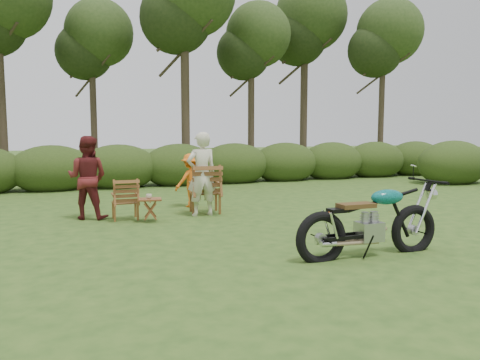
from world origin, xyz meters
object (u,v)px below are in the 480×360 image
object	(u,v)px
motorcycle	(368,256)
adult_b	(89,219)
side_table	(150,210)
cup	(149,196)
child	(191,207)
lawn_chair_right	(205,213)
adult_a	(202,216)
lawn_chair_left	(126,219)

from	to	relation	value
motorcycle	adult_b	world-z (taller)	adult_b
side_table	cup	bearing A→B (deg)	146.71
motorcycle	adult_b	bearing A→B (deg)	129.88
cup	child	distance (m)	2.02
motorcycle	lawn_chair_right	world-z (taller)	motorcycle
lawn_chair_right	adult_a	xyz separation A→B (m)	(-0.16, -0.30, 0.00)
side_table	adult_a	xyz separation A→B (m)	(1.16, 0.28, -0.24)
side_table	cup	distance (m)	0.28
lawn_chair_right	adult_b	distance (m)	2.48
lawn_chair_right	motorcycle	bearing A→B (deg)	114.36
motorcycle	adult_b	xyz separation A→B (m)	(-3.67, 4.51, 0.00)
side_table	adult_a	distance (m)	1.22
side_table	adult_a	bearing A→B (deg)	13.56
lawn_chair_left	cup	distance (m)	0.79
adult_b	motorcycle	bearing A→B (deg)	154.52
adult_a	adult_b	world-z (taller)	adult_a
side_table	lawn_chair_left	bearing A→B (deg)	134.42
lawn_chair_left	side_table	xyz separation A→B (m)	(0.44, -0.45, 0.24)
adult_b	child	world-z (taller)	adult_b
motorcycle	lawn_chair_left	bearing A→B (deg)	126.21
motorcycle	lawn_chair_right	xyz separation A→B (m)	(-1.21, 4.30, 0.00)
cup	adult_b	distance (m)	1.46
cup	adult_b	bearing A→B (deg)	145.15
lawn_chair_right	cup	world-z (taller)	cup
lawn_chair_left	side_table	size ratio (longest dim) A/B	1.79
cup	child	bearing A→B (deg)	49.15
lawn_chair_left	side_table	world-z (taller)	side_table
adult_a	adult_b	bearing A→B (deg)	-15.61
lawn_chair_right	adult_a	world-z (taller)	adult_a
lawn_chair_left	cup	world-z (taller)	cup
adult_a	adult_b	xyz separation A→B (m)	(-2.31, 0.52, 0.00)
lawn_chair_left	adult_b	distance (m)	0.79
side_table	child	world-z (taller)	child
adult_b	cup	bearing A→B (deg)	170.52
lawn_chair_right	adult_b	world-z (taller)	adult_b
motorcycle	cup	xyz separation A→B (m)	(-2.55, 3.73, 0.52)
child	adult_a	bearing A→B (deg)	69.10
lawn_chair_right	side_table	xyz separation A→B (m)	(-1.32, -0.58, 0.24)
cup	lawn_chair_left	bearing A→B (deg)	133.89
side_table	lawn_chair_right	bearing A→B (deg)	23.63
lawn_chair_left	cup	size ratio (longest dim) A/B	7.29
adult_a	child	bearing A→B (deg)	-97.46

